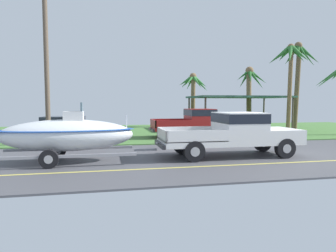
% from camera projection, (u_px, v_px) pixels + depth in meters
% --- Properties ---
extents(ground, '(36.00, 22.00, 0.11)m').
position_uv_depth(ground, '(205.00, 135.00, 21.17)').
color(ground, '#4C4C51').
extents(pickup_truck_towing, '(6.01, 2.08, 1.82)m').
position_uv_depth(pickup_truck_towing, '(238.00, 132.00, 12.57)').
color(pickup_truck_towing, silver).
rests_on(pickup_truck_towing, ground).
extents(boat_on_trailer, '(6.11, 2.18, 2.23)m').
position_uv_depth(boat_on_trailer, '(67.00, 135.00, 11.18)').
color(boat_on_trailer, gray).
rests_on(boat_on_trailer, ground).
extents(parked_pickup_background, '(5.56, 2.06, 1.84)m').
position_uv_depth(parked_pickup_background, '(199.00, 122.00, 19.17)').
color(parked_pickup_background, maroon).
rests_on(parked_pickup_background, ground).
extents(parked_sedan_near, '(4.62, 1.82, 1.38)m').
position_uv_depth(parked_sedan_near, '(67.00, 128.00, 18.82)').
color(parked_sedan_near, '#B21E19').
rests_on(parked_sedan_near, ground).
extents(carport_awning, '(7.66, 4.89, 2.78)m').
position_uv_depth(carport_awning, '(238.00, 98.00, 24.82)').
color(carport_awning, '#4C4238').
rests_on(carport_awning, ground).
extents(palm_tree_near_left, '(3.01, 2.68, 5.41)m').
position_uv_depth(palm_tree_near_left, '(250.00, 85.00, 26.47)').
color(palm_tree_near_left, brown).
rests_on(palm_tree_near_left, ground).
extents(palm_tree_mid, '(2.98, 2.98, 4.93)m').
position_uv_depth(palm_tree_mid, '(193.00, 87.00, 27.28)').
color(palm_tree_mid, brown).
rests_on(palm_tree_mid, ground).
extents(palm_tree_far_left, '(3.09, 3.08, 7.16)m').
position_uv_depth(palm_tree_far_left, '(298.00, 63.00, 24.46)').
color(palm_tree_far_left, brown).
rests_on(palm_tree_far_left, ground).
extents(palm_tree_far_right, '(3.22, 3.40, 6.65)m').
position_uv_depth(palm_tree_far_right, '(290.00, 61.00, 22.51)').
color(palm_tree_far_right, brown).
rests_on(palm_tree_far_right, ground).
extents(utility_pole, '(0.24, 1.80, 8.98)m').
position_uv_depth(utility_pole, '(46.00, 55.00, 15.23)').
color(utility_pole, brown).
rests_on(utility_pole, ground).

